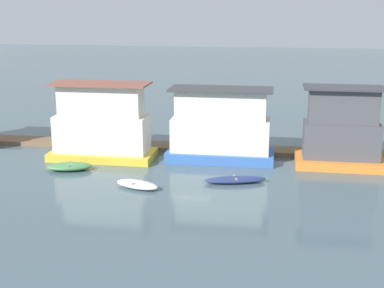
% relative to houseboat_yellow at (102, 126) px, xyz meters
% --- Properties ---
extents(ground_plane, '(200.00, 200.00, 0.00)m').
position_rel_houseboat_yellow_xyz_m(ground_plane, '(6.43, 0.59, -2.32)').
color(ground_plane, '#475B66').
extents(dock_walkway, '(51.00, 1.99, 0.30)m').
position_rel_houseboat_yellow_xyz_m(dock_walkway, '(6.43, 3.24, -2.17)').
color(dock_walkway, brown).
rests_on(dock_walkway, ground_plane).
extents(houseboat_yellow, '(7.28, 3.30, 5.35)m').
position_rel_houseboat_yellow_xyz_m(houseboat_yellow, '(0.00, 0.00, 0.00)').
color(houseboat_yellow, gold).
rests_on(houseboat_yellow, ground_plane).
extents(houseboat_blue, '(7.41, 3.28, 5.03)m').
position_rel_houseboat_yellow_xyz_m(houseboat_blue, '(8.23, 0.94, -0.08)').
color(houseboat_blue, '#3866B7').
rests_on(houseboat_blue, ground_plane).
extents(houseboat_orange, '(5.83, 3.21, 5.37)m').
position_rel_houseboat_yellow_xyz_m(houseboat_orange, '(16.29, 0.62, 0.01)').
color(houseboat_orange, orange).
rests_on(houseboat_orange, ground_plane).
extents(dinghy_green, '(3.15, 2.02, 0.50)m').
position_rel_houseboat_yellow_xyz_m(dinghy_green, '(-1.29, -3.08, -2.07)').
color(dinghy_green, '#47844C').
rests_on(dinghy_green, ground_plane).
extents(dinghy_white, '(3.02, 1.99, 0.44)m').
position_rel_houseboat_yellow_xyz_m(dinghy_white, '(4.00, -5.79, -2.10)').
color(dinghy_white, white).
rests_on(dinghy_white, ground_plane).
extents(dinghy_navy, '(3.94, 1.96, 0.39)m').
position_rel_houseboat_yellow_xyz_m(dinghy_navy, '(9.65, -3.93, -2.12)').
color(dinghy_navy, navy).
rests_on(dinghy_navy, ground_plane).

